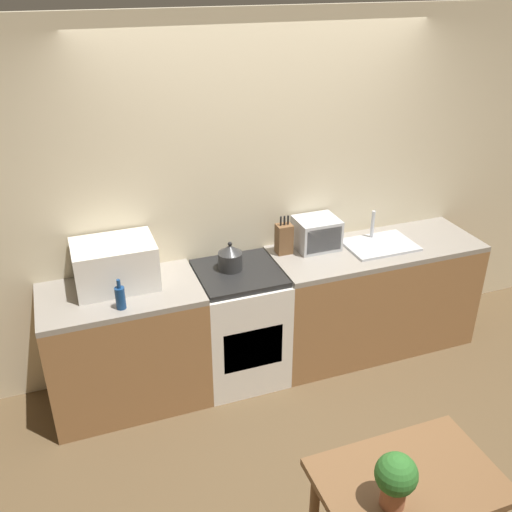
{
  "coord_description": "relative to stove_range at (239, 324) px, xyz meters",
  "views": [
    {
      "loc": [
        -1.39,
        -2.47,
        2.85
      ],
      "look_at": [
        -0.19,
        0.79,
        1.05
      ],
      "focal_mm": 40.0,
      "sensor_mm": 36.0,
      "label": 1
    }
  ],
  "objects": [
    {
      "name": "potted_plant",
      "position": [
        0.05,
        -1.95,
        0.45
      ],
      "size": [
        0.19,
        0.19,
        0.27
      ],
      "color": "#9E5B3D",
      "rests_on": "dining_table"
    },
    {
      "name": "stove_range",
      "position": [
        0.0,
        0.0,
        0.0
      ],
      "size": [
        0.6,
        0.62,
        0.9
      ],
      "color": "silver",
      "rests_on": "ground_plane"
    },
    {
      "name": "kettle",
      "position": [
        -0.05,
        0.05,
        0.55
      ],
      "size": [
        0.17,
        0.17,
        0.21
      ],
      "color": "#2D2D2D",
      "rests_on": "stove_range"
    },
    {
      "name": "counter_right_run",
      "position": [
        1.12,
        0.0,
        0.0
      ],
      "size": [
        1.64,
        0.62,
        0.9
      ],
      "color": "olive",
      "rests_on": "ground_plane"
    },
    {
      "name": "bottle",
      "position": [
        -0.85,
        -0.2,
        0.53
      ],
      "size": [
        0.06,
        0.06,
        0.21
      ],
      "color": "navy",
      "rests_on": "counter_left_run"
    },
    {
      "name": "knife_block",
      "position": [
        0.41,
        0.16,
        0.57
      ],
      "size": [
        0.12,
        0.1,
        0.3
      ],
      "color": "brown",
      "rests_on": "counter_right_run"
    },
    {
      "name": "microwave",
      "position": [
        -0.83,
        0.1,
        0.61
      ],
      "size": [
        0.54,
        0.38,
        0.31
      ],
      "color": "silver",
      "rests_on": "counter_left_run"
    },
    {
      "name": "toaster_oven",
      "position": [
        0.68,
        0.15,
        0.57
      ],
      "size": [
        0.32,
        0.27,
        0.23
      ],
      "color": "silver",
      "rests_on": "counter_right_run"
    },
    {
      "name": "sink_basin",
      "position": [
        1.15,
        0.01,
        0.47
      ],
      "size": [
        0.52,
        0.37,
        0.24
      ],
      "color": "silver",
      "rests_on": "counter_right_run"
    },
    {
      "name": "dining_table",
      "position": [
        0.2,
        -1.86,
        0.17
      ],
      "size": [
        0.85,
        0.55,
        0.74
      ],
      "color": "brown",
      "rests_on": "ground_plane"
    },
    {
      "name": "counter_left_run",
      "position": [
        -0.84,
        0.0,
        0.0
      ],
      "size": [
        1.07,
        0.62,
        0.9
      ],
      "color": "olive",
      "rests_on": "ground_plane"
    },
    {
      "name": "wall_back",
      "position": [
        0.29,
        0.34,
        0.85
      ],
      "size": [
        10.0,
        0.06,
        2.6
      ],
      "color": "beige",
      "rests_on": "ground_plane"
    },
    {
      "name": "ground_plane",
      "position": [
        0.29,
        -0.88,
        -0.45
      ],
      "size": [
        16.0,
        16.0,
        0.0
      ],
      "primitive_type": "plane",
      "color": "brown"
    }
  ]
}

